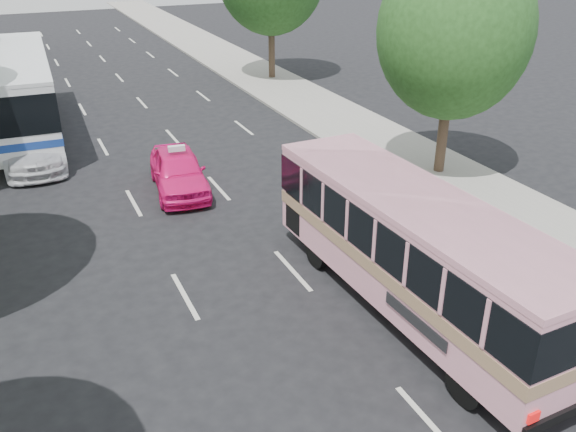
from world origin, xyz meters
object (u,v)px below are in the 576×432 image
tour_coach_front (20,87)px  pink_bus (415,242)px  pink_taxi (178,171)px  white_pickup (33,144)px

tour_coach_front → pink_bus: bearing=-65.6°
pink_bus → tour_coach_front: (-7.27, 17.80, 0.25)m
pink_taxi → pink_bus: bearing=-64.4°
white_pickup → tour_coach_front: bearing=91.4°
pink_bus → white_pickup: pink_bus is taller
pink_bus → tour_coach_front: bearing=110.1°
pink_bus → pink_taxi: 9.62m
pink_bus → white_pickup: (-7.27, 13.84, -1.02)m
pink_taxi → white_pickup: bearing=138.9°
tour_coach_front → pink_taxi: bearing=-61.8°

